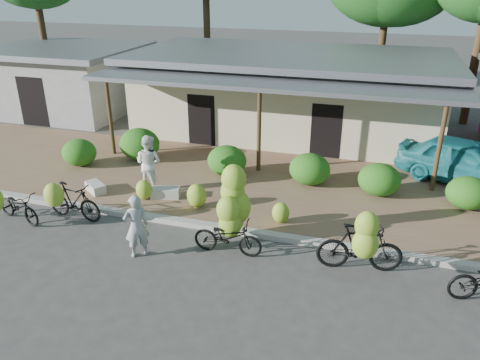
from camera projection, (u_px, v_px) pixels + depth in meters
The scene contains 23 objects.
ground at pixel (191, 272), 10.79m from camera, with size 100.00×100.00×0.00m, color #403E3B.
sidewalk at pixel (250, 184), 15.14m from camera, with size 60.00×6.00×0.12m, color olive.
curb at pixel (219, 228), 12.51m from camera, with size 60.00×0.25×0.15m, color #A8A399.
shop_main at pixel (288, 93), 19.66m from camera, with size 13.00×8.50×3.35m.
shop_grey at pixel (66, 79), 22.67m from camera, with size 7.00×6.00×3.15m.
hedge_0 at pixel (79, 152), 16.30m from camera, with size 1.21×1.09×0.94m, color #285814.
hedge_1 at pixel (140, 144), 16.82m from camera, with size 1.46×1.31×1.14m, color #285814.
hedge_2 at pixel (227, 161), 15.48m from camera, with size 1.31×1.18×1.02m, color #285814.
hedge_3 at pixel (310, 169), 14.82m from camera, with size 1.30×1.17×1.01m, color #285814.
hedge_4 at pixel (379, 180), 14.10m from camera, with size 1.27×1.15×0.99m, color #285814.
hedge_5 at pixel (468, 193), 13.29m from camera, with size 1.21×1.09×0.95m, color #285814.
bike_far_left at pixel (13, 205), 12.72m from camera, with size 1.76×1.38×1.29m.
bike_left at pixel (71, 200), 12.83m from camera, with size 1.83×1.22×1.35m.
bike_center at pixel (231, 216), 11.44m from camera, with size 1.73×1.19×2.13m.
bike_right at pixel (361, 245), 10.48m from camera, with size 2.01×1.30×1.82m.
loose_banana_a at pixel (144, 190), 13.89m from camera, with size 0.49×0.42×0.61m, color #8FB92E.
loose_banana_b at pixel (197, 196), 13.40m from camera, with size 0.57×0.49×0.72m, color #8FB92E.
loose_banana_c at pixel (281, 213), 12.58m from camera, with size 0.47×0.40×0.59m, color #8FB92E.
sack_near at pixel (165, 193), 14.07m from camera, with size 0.85×0.40×0.30m, color beige.
sack_far at pixel (95, 187), 14.44m from camera, with size 0.75×0.38×0.28m, color beige.
vendor at pixel (136, 226), 11.11m from camera, with size 0.59×0.39×1.62m, color #999999.
bystander at pixel (149, 163), 14.30m from camera, with size 0.86×0.67×1.77m, color white.
teal_van at pixel (467, 162), 14.83m from camera, with size 1.70×4.23×1.44m, color #1C777E.
Camera 1 is at (3.70, -8.29, 6.31)m, focal length 35.00 mm.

